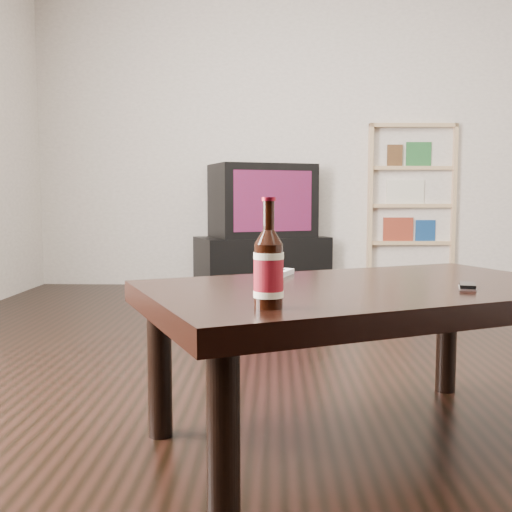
{
  "coord_description": "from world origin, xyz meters",
  "views": [
    {
      "loc": [
        -0.47,
        -2.18,
        0.76
      ],
      "look_at": [
        -0.51,
        -0.76,
        0.62
      ],
      "focal_mm": 42.0,
      "sensor_mm": 36.0,
      "label": 1
    }
  ],
  "objects_px": {
    "tv": "(262,201)",
    "tv_stand": "(262,262)",
    "beer_bottle": "(269,269)",
    "phone": "(467,286)",
    "remote": "(281,273)",
    "coffee_table": "(366,306)",
    "bookshelf": "(406,202)"
  },
  "relations": [
    {
      "from": "remote",
      "to": "tv_stand",
      "type": "bearing_deg",
      "value": 112.08
    },
    {
      "from": "tv",
      "to": "coffee_table",
      "type": "bearing_deg",
      "value": -105.2
    },
    {
      "from": "tv_stand",
      "to": "beer_bottle",
      "type": "xyz_separation_m",
      "value": [
        0.08,
        -3.65,
        0.37
      ]
    },
    {
      "from": "bookshelf",
      "to": "beer_bottle",
      "type": "relative_size",
      "value": 5.22
    },
    {
      "from": "tv",
      "to": "beer_bottle",
      "type": "height_order",
      "value": "tv"
    },
    {
      "from": "tv",
      "to": "remote",
      "type": "xyz_separation_m",
      "value": [
        0.12,
        -3.06,
        -0.23
      ]
    },
    {
      "from": "tv_stand",
      "to": "bookshelf",
      "type": "relative_size",
      "value": 0.77
    },
    {
      "from": "beer_bottle",
      "to": "tv",
      "type": "bearing_deg",
      "value": 91.32
    },
    {
      "from": "tv",
      "to": "remote",
      "type": "distance_m",
      "value": 3.07
    },
    {
      "from": "tv_stand",
      "to": "phone",
      "type": "distance_m",
      "value": 3.41
    },
    {
      "from": "tv",
      "to": "remote",
      "type": "relative_size",
      "value": 5.61
    },
    {
      "from": "tv",
      "to": "phone",
      "type": "distance_m",
      "value": 3.4
    },
    {
      "from": "beer_bottle",
      "to": "phone",
      "type": "bearing_deg",
      "value": 28.91
    },
    {
      "from": "tv_stand",
      "to": "bookshelf",
      "type": "distance_m",
      "value": 1.38
    },
    {
      "from": "coffee_table",
      "to": "beer_bottle",
      "type": "relative_size",
      "value": 5.73
    },
    {
      "from": "tv_stand",
      "to": "remote",
      "type": "height_order",
      "value": "remote"
    },
    {
      "from": "tv_stand",
      "to": "tv",
      "type": "bearing_deg",
      "value": -90.0
    },
    {
      "from": "bookshelf",
      "to": "remote",
      "type": "relative_size",
      "value": 8.21
    },
    {
      "from": "bookshelf",
      "to": "phone",
      "type": "height_order",
      "value": "bookshelf"
    },
    {
      "from": "bookshelf",
      "to": "remote",
      "type": "height_order",
      "value": "bookshelf"
    },
    {
      "from": "tv",
      "to": "bookshelf",
      "type": "relative_size",
      "value": 0.68
    },
    {
      "from": "tv",
      "to": "tv_stand",
      "type": "bearing_deg",
      "value": 90.0
    },
    {
      "from": "coffee_table",
      "to": "tv_stand",
      "type": "bearing_deg",
      "value": 96.64
    },
    {
      "from": "bookshelf",
      "to": "phone",
      "type": "relative_size",
      "value": 13.89
    },
    {
      "from": "tv_stand",
      "to": "phone",
      "type": "height_order",
      "value": "phone"
    },
    {
      "from": "tv",
      "to": "remote",
      "type": "height_order",
      "value": "tv"
    },
    {
      "from": "remote",
      "to": "bookshelf",
      "type": "bearing_deg",
      "value": 90.84
    },
    {
      "from": "tv_stand",
      "to": "remote",
      "type": "distance_m",
      "value": 3.08
    },
    {
      "from": "tv",
      "to": "beer_bottle",
      "type": "relative_size",
      "value": 3.57
    },
    {
      "from": "tv",
      "to": "coffee_table",
      "type": "distance_m",
      "value": 3.3
    },
    {
      "from": "coffee_table",
      "to": "phone",
      "type": "xyz_separation_m",
      "value": [
        0.28,
        -0.07,
        0.07
      ]
    },
    {
      "from": "phone",
      "to": "remote",
      "type": "relative_size",
      "value": 0.59
    }
  ]
}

